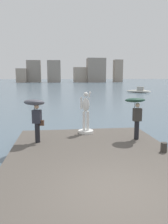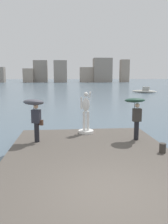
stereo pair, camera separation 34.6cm
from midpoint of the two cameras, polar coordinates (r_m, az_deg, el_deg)
name	(u,v)px [view 2 (the right image)]	position (r m, az deg, el deg)	size (l,w,h in m)	color
ground_plane	(69,92)	(45.42, -3.65, 5.07)	(400.00, 400.00, 0.00)	slate
pier	(94,168)	(7.91, 3.83, -14.26)	(6.52, 9.76, 0.40)	#564F47
statue_white_figure	(86,117)	(11.45, 1.38, -1.43)	(0.79, 0.96, 2.19)	white
onlooker_left	(35,109)	(10.01, -11.72, 0.80)	(1.17, 1.18, 2.00)	black
onlooker_right	(135,108)	(10.44, 14.13, 1.00)	(0.93, 0.95, 2.01)	black
mooring_bollard	(163,148)	(9.26, 20.71, -8.74)	(0.25, 0.25, 0.38)	#38332D
boat_mid	(144,91)	(45.88, 15.61, 5.29)	(4.71, 3.76, 1.24)	silver
distant_skyline	(73,72)	(120.76, -2.70, 10.27)	(74.86, 10.46, 12.80)	gray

